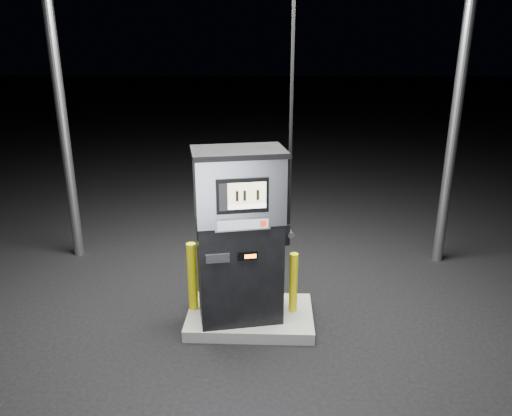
{
  "coord_description": "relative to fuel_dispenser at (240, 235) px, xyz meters",
  "views": [
    {
      "loc": [
        0.29,
        -5.61,
        3.53
      ],
      "look_at": [
        0.08,
        0.0,
        1.57
      ],
      "focal_mm": 35.0,
      "sensor_mm": 36.0,
      "label": 1
    }
  ],
  "objects": [
    {
      "name": "pump_island",
      "position": [
        0.11,
        0.1,
        -1.18
      ],
      "size": [
        1.6,
        1.0,
        0.15
      ],
      "primitive_type": "cube",
      "color": "slate",
      "rests_on": "ground"
    },
    {
      "name": "fuel_dispenser",
      "position": [
        0.0,
        0.0,
        0.0
      ],
      "size": [
        1.24,
        0.84,
        4.47
      ],
      "rotation": [
        0.0,
        0.0,
        0.21
      ],
      "color": "black",
      "rests_on": "pump_island"
    },
    {
      "name": "ground",
      "position": [
        0.11,
        0.1,
        -1.26
      ],
      "size": [
        80.0,
        80.0,
        0.0
      ],
      "primitive_type": "plane",
      "color": "black",
      "rests_on": "ground"
    },
    {
      "name": "bollard_right",
      "position": [
        0.66,
        0.17,
        -0.71
      ],
      "size": [
        0.11,
        0.11,
        0.8
      ],
      "primitive_type": "cylinder",
      "rotation": [
        0.0,
        0.0,
        0.08
      ],
      "color": "yellow",
      "rests_on": "pump_island"
    },
    {
      "name": "bollard_left",
      "position": [
        -0.63,
        0.17,
        -0.65
      ],
      "size": [
        0.15,
        0.15,
        0.91
      ],
      "primitive_type": "cylinder",
      "rotation": [
        0.0,
        0.0,
        0.33
      ],
      "color": "yellow",
      "rests_on": "pump_island"
    }
  ]
}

